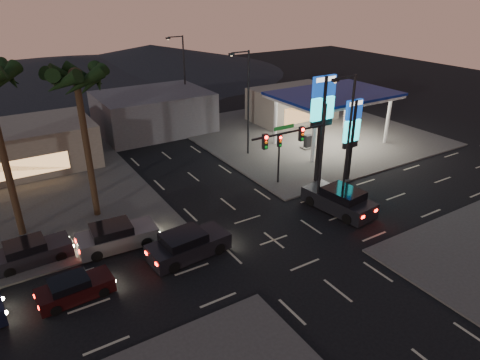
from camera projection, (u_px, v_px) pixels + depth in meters
ground at (274, 240)px, 28.26m from camera, size 140.00×140.00×0.00m
corner_lot_ne at (305, 133)px, 48.24m from camera, size 24.00×24.00×0.12m
gas_station at (334, 96)px, 43.06m from camera, size 12.20×8.20×5.47m
convenience_store at (292, 104)px, 52.24m from camera, size 10.00×6.00×4.00m
pylon_sign_tall at (322, 109)px, 33.90m from camera, size 2.20×0.35×9.00m
pylon_sign_short at (352, 128)px, 35.05m from camera, size 1.60×0.35×7.00m
traffic_signal_mast at (304, 147)px, 29.41m from camera, size 6.10×0.39×8.00m
pedestal_signal at (279, 151)px, 35.06m from camera, size 0.32×0.39×4.30m
streetlight_near at (347, 136)px, 29.90m from camera, size 2.14×0.25×10.00m
streetlight_mid at (247, 98)px, 39.92m from camera, size 2.14×0.25×10.00m
streetlight_far at (183, 73)px, 50.71m from camera, size 2.14×0.25×10.00m
palm_a at (77, 87)px, 27.32m from camera, size 4.41×4.41×10.86m
building_far_mid at (154, 112)px, 48.34m from camera, size 12.00×9.00×4.40m
hill_right at (152, 58)px, 80.66m from camera, size 50.00×50.00×5.00m
hill_center at (69, 69)px, 73.67m from camera, size 60.00×60.00×4.00m
car_lane_a_front at (188, 245)px, 26.33m from camera, size 5.32×2.53×1.69m
car_lane_a_mid at (74, 289)px, 22.85m from camera, size 4.08×1.87×1.31m
car_lane_b_front at (116, 236)px, 27.27m from camera, size 5.14×2.38×1.64m
car_lane_b_mid at (31, 252)px, 25.77m from camera, size 4.64×2.09×1.49m
suv_station at (339, 200)px, 31.61m from camera, size 2.93×5.71×1.83m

